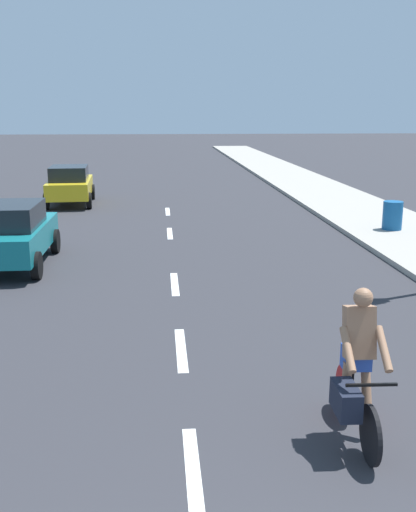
{
  "coord_description": "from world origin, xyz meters",
  "views": [
    {
      "loc": [
        -0.3,
        -1.72,
        3.73
      ],
      "look_at": [
        0.58,
        9.05,
        1.1
      ],
      "focal_mm": 41.91,
      "sensor_mm": 36.0,
      "label": 1
    }
  ],
  "objects_px": {
    "cyclist": "(356,373)",
    "parked_car_teal": "(11,233)",
    "parked_car_yellow": "(70,184)",
    "trash_bin_far": "(392,215)"
  },
  "relations": [
    {
      "from": "cyclist",
      "to": "parked_car_teal",
      "type": "bearing_deg",
      "value": -53.68
    },
    {
      "from": "cyclist",
      "to": "parked_car_yellow",
      "type": "bearing_deg",
      "value": -70.66
    },
    {
      "from": "parked_car_teal",
      "to": "parked_car_yellow",
      "type": "bearing_deg",
      "value": 89.72
    },
    {
      "from": "trash_bin_far",
      "to": "parked_car_teal",
      "type": "bearing_deg",
      "value": -163.89
    },
    {
      "from": "cyclist",
      "to": "trash_bin_far",
      "type": "distance_m",
      "value": 12.66
    },
    {
      "from": "cyclist",
      "to": "parked_car_teal",
      "type": "height_order",
      "value": "cyclist"
    },
    {
      "from": "parked_car_teal",
      "to": "parked_car_yellow",
      "type": "xyz_separation_m",
      "value": [
        -0.0,
        10.08,
        0.0
      ]
    },
    {
      "from": "parked_car_yellow",
      "to": "trash_bin_far",
      "type": "distance_m",
      "value": 12.87
    },
    {
      "from": "parked_car_teal",
      "to": "trash_bin_far",
      "type": "height_order",
      "value": "parked_car_teal"
    },
    {
      "from": "cyclist",
      "to": "parked_car_yellow",
      "type": "height_order",
      "value": "cyclist"
    }
  ]
}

